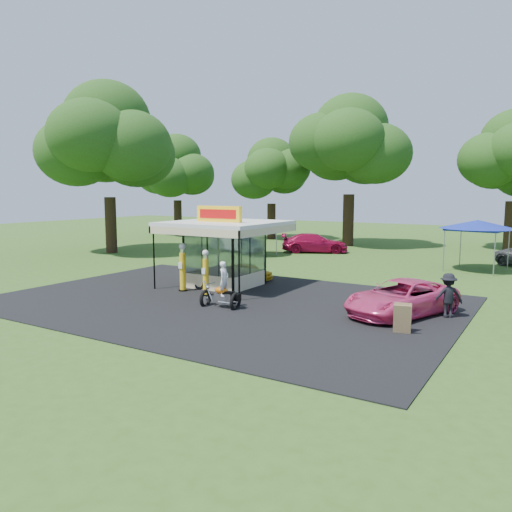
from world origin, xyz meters
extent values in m
plane|color=#335019|center=(0.00, 0.00, 0.00)|extent=(120.00, 120.00, 0.00)
cube|color=black|center=(0.00, 2.00, 0.02)|extent=(20.00, 14.00, 0.04)
cube|color=white|center=(-2.00, 5.00, 0.03)|extent=(3.00, 3.00, 0.06)
cube|color=white|center=(-2.00, 5.00, 3.29)|extent=(5.40, 5.40, 0.18)
cube|color=yellow|center=(-2.00, 4.50, 3.78)|extent=(2.60, 0.25, 0.80)
cube|color=red|center=(-2.00, 4.37, 3.78)|extent=(2.21, 0.02, 0.45)
cylinder|color=black|center=(-4.55, 2.45, 1.60)|extent=(0.08, 0.08, 3.20)
cylinder|color=black|center=(0.55, 2.45, 1.60)|extent=(0.08, 0.08, 3.20)
cylinder|color=black|center=(-3.01, 2.81, 0.05)|extent=(0.45, 0.45, 0.10)
cylinder|color=yellow|center=(-3.01, 2.81, 1.02)|extent=(0.31, 0.31, 1.83)
cylinder|color=silver|center=(-3.01, 2.81, 2.03)|extent=(0.20, 0.20, 0.20)
sphere|color=white|center=(-3.01, 2.81, 2.24)|extent=(0.33, 0.33, 0.33)
cube|color=white|center=(-3.01, 2.63, 1.32)|extent=(0.22, 0.02, 0.31)
cylinder|color=black|center=(-1.40, 2.55, 0.05)|extent=(0.41, 0.41, 0.09)
cylinder|color=yellow|center=(-1.40, 2.55, 0.93)|extent=(0.28, 0.28, 1.68)
cylinder|color=silver|center=(-1.40, 2.55, 1.86)|extent=(0.19, 0.19, 0.19)
sphere|color=white|center=(-1.40, 2.55, 2.05)|extent=(0.30, 0.30, 0.30)
cube|color=white|center=(-1.40, 2.38, 1.21)|extent=(0.20, 0.02, 0.28)
torus|color=black|center=(-0.14, 0.86, 0.33)|extent=(0.23, 0.83, 0.82)
torus|color=black|center=(1.32, 0.99, 0.33)|extent=(0.23, 0.83, 0.82)
cube|color=silver|center=(0.64, 0.93, 0.49)|extent=(0.56, 0.32, 0.29)
ellipsoid|color=orange|center=(0.64, 0.93, 0.76)|extent=(0.62, 0.35, 0.29)
cube|color=black|center=(0.98, 0.96, 0.70)|extent=(0.56, 0.30, 0.10)
cube|color=black|center=(1.35, 1.00, 0.54)|extent=(0.37, 0.36, 0.27)
cylinder|color=silver|center=(0.01, 0.87, 0.68)|extent=(0.43, 0.10, 0.87)
cylinder|color=silver|center=(0.15, 0.88, 1.02)|extent=(0.10, 0.59, 0.05)
sphere|color=silver|center=(-0.01, 0.87, 0.83)|extent=(0.16, 0.16, 0.16)
imported|color=white|center=(0.78, 0.94, 1.27)|extent=(0.40, 0.56, 1.46)
torus|color=black|center=(-2.54, 3.56, 0.36)|extent=(0.74, 0.37, 0.73)
torus|color=black|center=(-2.67, 3.71, 0.36)|extent=(0.72, 0.36, 0.73)
cube|color=#593819|center=(8.22, 0.93, 0.54)|extent=(0.63, 0.38, 1.06)
cube|color=#593819|center=(8.22, 1.19, 0.54)|extent=(0.63, 0.38, 1.06)
imported|color=yellow|center=(-2.00, 7.20, 0.48)|extent=(2.82, 1.13, 0.96)
imported|color=#E23D7A|center=(7.47, 3.65, 0.71)|extent=(4.11, 5.61, 1.42)
imported|color=black|center=(9.13, 4.15, 0.89)|extent=(1.32, 1.16, 1.77)
imported|color=silver|center=(-9.75, 17.77, 0.78)|extent=(4.95, 2.33, 1.57)
imported|color=#9F0C34|center=(-4.18, 20.63, 0.76)|extent=(5.67, 4.29, 1.53)
cylinder|color=gray|center=(-8.77, 17.82, 1.10)|extent=(0.06, 0.06, 2.21)
cylinder|color=gray|center=(-6.21, 17.82, 1.10)|extent=(0.06, 0.06, 2.21)
cylinder|color=gray|center=(-8.77, 15.26, 1.10)|extent=(0.06, 0.06, 2.21)
cylinder|color=gray|center=(-6.21, 15.26, 1.10)|extent=(0.06, 0.06, 2.21)
cube|color=#172797|center=(-7.49, 16.54, 2.26)|extent=(2.76, 2.76, 0.11)
cone|color=#172797|center=(-7.49, 16.54, 2.55)|extent=(3.97, 3.97, 0.46)
cylinder|color=gray|center=(6.83, 18.90, 1.25)|extent=(0.06, 0.06, 2.51)
cylinder|color=gray|center=(9.76, 18.90, 1.25)|extent=(0.06, 0.06, 2.51)
cylinder|color=gray|center=(6.83, 15.96, 1.25)|extent=(0.06, 0.06, 2.51)
cylinder|color=gray|center=(9.76, 15.96, 1.25)|extent=(0.06, 0.06, 2.51)
cube|color=#172797|center=(8.29, 17.43, 2.57)|extent=(3.13, 3.13, 0.13)
cone|color=#172797|center=(8.29, 17.43, 2.89)|extent=(4.51, 4.51, 0.52)
cylinder|color=black|center=(-24.10, 27.27, 1.95)|extent=(0.88, 0.88, 3.90)
ellipsoid|color=#234513|center=(-24.10, 27.27, 6.98)|extent=(9.22, 9.22, 7.91)
cylinder|color=black|center=(-12.91, 28.86, 1.82)|extent=(0.86, 0.86, 3.64)
ellipsoid|color=#234513|center=(-12.91, 28.86, 6.46)|extent=(8.46, 8.46, 7.25)
cylinder|color=black|center=(-3.77, 26.88, 2.32)|extent=(0.99, 0.99, 4.64)
ellipsoid|color=#234513|center=(-3.77, 26.88, 8.35)|extent=(11.13, 11.13, 9.54)
cylinder|color=black|center=(9.07, 30.74, 2.04)|extent=(1.02, 1.02, 4.08)
cylinder|color=black|center=(-18.06, 11.99, 2.22)|extent=(0.89, 0.89, 4.44)
ellipsoid|color=#234513|center=(-18.06, 11.99, 8.25)|extent=(11.41, 11.41, 9.78)
camera|label=1|loc=(12.70, -15.89, 4.91)|focal=35.00mm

